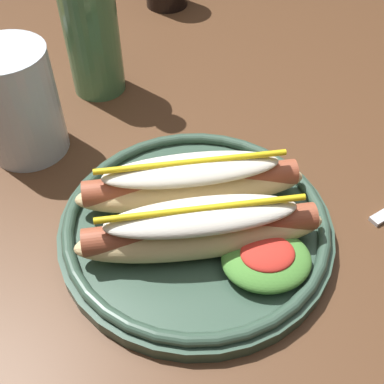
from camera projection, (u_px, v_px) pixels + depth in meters
The scene contains 5 objects.
ground_plane at pixel (177, 378), 1.13m from camera, with size 8.00×8.00×0.00m, color brown.
dining_table at pixel (166, 192), 0.66m from camera, with size 1.14×1.05×0.74m.
hot_dog_plate at pixel (199, 219), 0.47m from camera, with size 0.27×0.27×0.08m.
water_cup at pixel (18, 103), 0.53m from camera, with size 0.09×0.09×0.13m, color silver.
glass_bottle at pixel (90, 24), 0.59m from camera, with size 0.07×0.07×0.25m.
Camera 1 is at (-0.02, -0.45, 1.12)m, focal length 44.48 mm.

